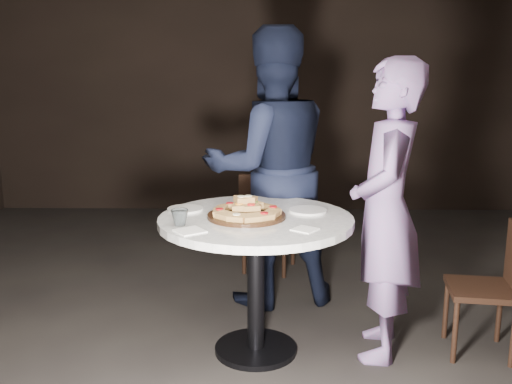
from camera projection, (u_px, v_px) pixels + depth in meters
The scene contains 13 objects.
floor at pixel (245, 354), 3.31m from camera, with size 7.00×7.00×0.00m, color black.
table at pixel (256, 243), 3.20m from camera, with size 1.40×1.40×0.82m.
serving_board at pixel (246, 216), 3.15m from camera, with size 0.43×0.43×0.02m, color black.
focaccia_pile at pixel (246, 209), 3.14m from camera, with size 0.38×0.39×0.10m.
plate_left at pixel (185, 209), 3.32m from camera, with size 0.21×0.21×0.01m, color white.
plate_right at pixel (308, 210), 3.28m from camera, with size 0.22×0.22×0.01m, color white.
water_glass at pixel (180, 217), 2.99m from camera, with size 0.09×0.09×0.09m, color silver.
napkin_near at pixel (190, 231), 2.88m from camera, with size 0.13×0.13×0.01m, color white.
napkin_far at pixel (305, 229), 2.91m from camera, with size 0.11×0.11×0.01m, color white.
chair_far at pixel (267, 216), 4.54m from camera, with size 0.47×0.49×0.82m.
chair_right at pixel (497, 280), 3.23m from camera, with size 0.42×0.41×0.77m.
diner_navy at pixel (270, 169), 3.90m from camera, with size 0.92×0.72×1.90m, color black.
diner_teal at pixel (386, 211), 3.17m from camera, with size 0.62×0.40×1.69m, color slate.
Camera 1 is at (0.12, -3.03, 1.62)m, focal length 40.00 mm.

